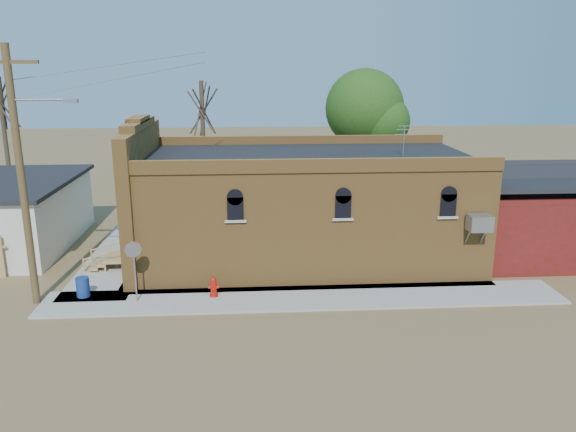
{
  "coord_description": "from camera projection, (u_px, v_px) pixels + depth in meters",
  "views": [
    {
      "loc": [
        -0.37,
        -18.09,
        8.31
      ],
      "look_at": [
        1.06,
        3.74,
        2.4
      ],
      "focal_mm": 35.0,
      "sensor_mm": 36.0,
      "label": 1
    }
  ],
  "objects": [
    {
      "name": "brick_bar",
      "position": [
        299.0,
        207.0,
        24.41
      ],
      "size": [
        16.4,
        7.97,
        6.3
      ],
      "color": "#A46D32",
      "rests_on": "ground"
    },
    {
      "name": "red_shed",
      "position": [
        518.0,
        205.0,
        25.05
      ],
      "size": [
        5.4,
        6.4,
        4.3
      ],
      "color": "#4F1A0D",
      "rests_on": "ground"
    },
    {
      "name": "tree_leafy",
      "position": [
        364.0,
        109.0,
        31.46
      ],
      "size": [
        4.4,
        4.4,
        8.15
      ],
      "color": "#4D3A2C",
      "rests_on": "ground"
    },
    {
      "name": "ground",
      "position": [
        265.0,
        310.0,
        19.62
      ],
      "size": [
        120.0,
        120.0,
        0.0
      ],
      "primitive_type": "plane",
      "color": "brown",
      "rests_on": "ground"
    },
    {
      "name": "tree_bare_far",
      "position": [
        0.0,
        102.0,
        30.56
      ],
      "size": [
        2.8,
        2.8,
        8.16
      ],
      "color": "#4D3A2C",
      "rests_on": "ground"
    },
    {
      "name": "tree_bare_near",
      "position": [
        202.0,
        110.0,
        30.4
      ],
      "size": [
        2.8,
        2.8,
        7.65
      ],
      "color": "#4D3A2C",
      "rests_on": "ground"
    },
    {
      "name": "utility_pole",
      "position": [
        22.0,
        173.0,
        19.01
      ],
      "size": [
        3.12,
        0.26,
        9.0
      ],
      "color": "brown",
      "rests_on": "ground"
    },
    {
      "name": "fire_hydrant",
      "position": [
        214.0,
        287.0,
        20.55
      ],
      "size": [
        0.41,
        0.38,
        0.74
      ],
      "rotation": [
        0.0,
        0.0,
        0.07
      ],
      "color": "red",
      "rests_on": "sidewalk_south"
    },
    {
      "name": "stop_sign",
      "position": [
        134.0,
        255.0,
        19.78
      ],
      "size": [
        0.57,
        0.3,
        2.26
      ],
      "rotation": [
        0.0,
        0.0,
        0.01
      ],
      "color": "gray",
      "rests_on": "sidewalk_south"
    },
    {
      "name": "sidewalk_south",
      "position": [
        305.0,
        298.0,
        20.57
      ],
      "size": [
        19.0,
        2.2,
        0.08
      ],
      "primitive_type": "cube",
      "color": "#9E9991",
      "rests_on": "ground"
    },
    {
      "name": "trash_barrel",
      "position": [
        83.0,
        287.0,
        20.53
      ],
      "size": [
        0.52,
        0.52,
        0.73
      ],
      "primitive_type": "cylinder",
      "rotation": [
        0.0,
        0.0,
        -0.1
      ],
      "color": "navy",
      "rests_on": "sidewalk_west"
    },
    {
      "name": "sidewalk_west",
      "position": [
        120.0,
        257.0,
        24.99
      ],
      "size": [
        2.6,
        10.0,
        0.08
      ],
      "primitive_type": "cube",
      "color": "#9E9991",
      "rests_on": "ground"
    }
  ]
}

